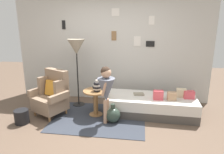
{
  "coord_description": "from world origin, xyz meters",
  "views": [
    {
      "loc": [
        0.74,
        -3.18,
        2.01
      ],
      "look_at": [
        0.15,
        0.95,
        0.85
      ],
      "focal_mm": 33.51,
      "sensor_mm": 36.0,
      "label": 1
    }
  ],
  "objects_px": {
    "floor_lamp": "(76,49)",
    "person_child": "(106,88)",
    "book_on_daybed": "(139,94)",
    "magazine_basket": "(22,117)",
    "armchair": "(52,95)",
    "vase_striped": "(97,87)",
    "demijohn_near": "(113,115)",
    "daybed": "(151,105)",
    "side_table": "(96,98)"
  },
  "relations": [
    {
      "from": "daybed",
      "to": "side_table",
      "type": "relative_size",
      "value": 3.44
    },
    {
      "from": "vase_striped",
      "to": "side_table",
      "type": "bearing_deg",
      "value": 143.83
    },
    {
      "from": "floor_lamp",
      "to": "person_child",
      "type": "relative_size",
      "value": 1.37
    },
    {
      "from": "demijohn_near",
      "to": "magazine_basket",
      "type": "xyz_separation_m",
      "value": [
        -1.79,
        -0.3,
        -0.02
      ]
    },
    {
      "from": "side_table",
      "to": "book_on_daybed",
      "type": "height_order",
      "value": "side_table"
    },
    {
      "from": "person_child",
      "to": "magazine_basket",
      "type": "relative_size",
      "value": 4.12
    },
    {
      "from": "vase_striped",
      "to": "floor_lamp",
      "type": "height_order",
      "value": "floor_lamp"
    },
    {
      "from": "person_child",
      "to": "floor_lamp",
      "type": "bearing_deg",
      "value": 135.76
    },
    {
      "from": "floor_lamp",
      "to": "book_on_daybed",
      "type": "distance_m",
      "value": 1.72
    },
    {
      "from": "side_table",
      "to": "vase_striped",
      "type": "height_order",
      "value": "vase_striped"
    },
    {
      "from": "daybed",
      "to": "floor_lamp",
      "type": "relative_size",
      "value": 1.22
    },
    {
      "from": "magazine_basket",
      "to": "side_table",
      "type": "bearing_deg",
      "value": 22.57
    },
    {
      "from": "demijohn_near",
      "to": "side_table",
      "type": "bearing_deg",
      "value": 146.14
    },
    {
      "from": "vase_striped",
      "to": "person_child",
      "type": "bearing_deg",
      "value": -49.41
    },
    {
      "from": "daybed",
      "to": "side_table",
      "type": "bearing_deg",
      "value": -169.49
    },
    {
      "from": "armchair",
      "to": "demijohn_near",
      "type": "height_order",
      "value": "armchair"
    },
    {
      "from": "armchair",
      "to": "demijohn_near",
      "type": "bearing_deg",
      "value": -8.37
    },
    {
      "from": "armchair",
      "to": "vase_striped",
      "type": "distance_m",
      "value": 1.01
    },
    {
      "from": "armchair",
      "to": "side_table",
      "type": "height_order",
      "value": "armchair"
    },
    {
      "from": "book_on_daybed",
      "to": "demijohn_near",
      "type": "distance_m",
      "value": 0.8
    },
    {
      "from": "floor_lamp",
      "to": "magazine_basket",
      "type": "distance_m",
      "value": 1.82
    },
    {
      "from": "armchair",
      "to": "person_child",
      "type": "xyz_separation_m",
      "value": [
        1.22,
        -0.24,
        0.3
      ]
    },
    {
      "from": "side_table",
      "to": "vase_striped",
      "type": "distance_m",
      "value": 0.27
    },
    {
      "from": "side_table",
      "to": "vase_striped",
      "type": "bearing_deg",
      "value": -36.17
    },
    {
      "from": "side_table",
      "to": "person_child",
      "type": "relative_size",
      "value": 0.49
    },
    {
      "from": "magazine_basket",
      "to": "armchair",
      "type": "bearing_deg",
      "value": 48.51
    },
    {
      "from": "person_child",
      "to": "side_table",
      "type": "bearing_deg",
      "value": 132.2
    },
    {
      "from": "floor_lamp",
      "to": "magazine_basket",
      "type": "xyz_separation_m",
      "value": [
        -0.85,
        -1.05,
        -1.21
      ]
    },
    {
      "from": "armchair",
      "to": "daybed",
      "type": "xyz_separation_m",
      "value": [
        2.12,
        0.29,
        -0.24
      ]
    },
    {
      "from": "floor_lamp",
      "to": "daybed",
      "type": "bearing_deg",
      "value": -8.63
    },
    {
      "from": "daybed",
      "to": "floor_lamp",
      "type": "distance_m",
      "value": 2.08
    },
    {
      "from": "daybed",
      "to": "demijohn_near",
      "type": "height_order",
      "value": "daybed"
    },
    {
      "from": "daybed",
      "to": "book_on_daybed",
      "type": "height_order",
      "value": "book_on_daybed"
    },
    {
      "from": "daybed",
      "to": "magazine_basket",
      "type": "distance_m",
      "value": 2.68
    },
    {
      "from": "magazine_basket",
      "to": "floor_lamp",
      "type": "bearing_deg",
      "value": 50.94
    },
    {
      "from": "floor_lamp",
      "to": "person_child",
      "type": "distance_m",
      "value": 1.29
    },
    {
      "from": "book_on_daybed",
      "to": "magazine_basket",
      "type": "relative_size",
      "value": 0.79
    },
    {
      "from": "person_child",
      "to": "book_on_daybed",
      "type": "relative_size",
      "value": 5.25
    },
    {
      "from": "side_table",
      "to": "vase_striped",
      "type": "relative_size",
      "value": 2.33
    },
    {
      "from": "vase_striped",
      "to": "armchair",
      "type": "bearing_deg",
      "value": -177.34
    },
    {
      "from": "demijohn_near",
      "to": "floor_lamp",
      "type": "bearing_deg",
      "value": 141.25
    },
    {
      "from": "armchair",
      "to": "vase_striped",
      "type": "xyz_separation_m",
      "value": [
        0.98,
        0.05,
        0.22
      ]
    },
    {
      "from": "armchair",
      "to": "magazine_basket",
      "type": "bearing_deg",
      "value": -131.49
    },
    {
      "from": "armchair",
      "to": "person_child",
      "type": "bearing_deg",
      "value": -10.9
    },
    {
      "from": "armchair",
      "to": "book_on_daybed",
      "type": "xyz_separation_m",
      "value": [
        1.85,
        0.38,
        -0.02
      ]
    },
    {
      "from": "demijohn_near",
      "to": "armchair",
      "type": "bearing_deg",
      "value": 171.63
    },
    {
      "from": "book_on_daybed",
      "to": "vase_striped",
      "type": "bearing_deg",
      "value": -158.96
    },
    {
      "from": "daybed",
      "to": "armchair",
      "type": "bearing_deg",
      "value": -172.09
    },
    {
      "from": "armchair",
      "to": "demijohn_near",
      "type": "relative_size",
      "value": 2.49
    },
    {
      "from": "daybed",
      "to": "floor_lamp",
      "type": "height_order",
      "value": "floor_lamp"
    }
  ]
}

